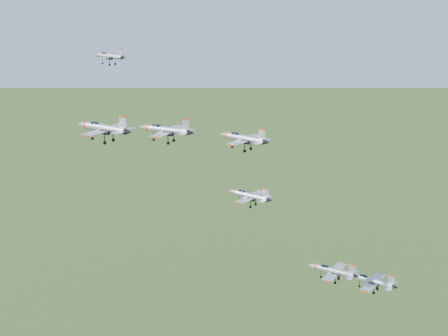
% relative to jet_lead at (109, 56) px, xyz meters
% --- Properties ---
extents(jet_lead, '(10.84, 9.07, 2.90)m').
position_rel_jet_lead_xyz_m(jet_lead, '(0.00, 0.00, 0.00)').
color(jet_lead, '#A4A8B1').
extents(jet_left_high, '(13.84, 11.37, 3.71)m').
position_rel_jet_lead_xyz_m(jet_left_high, '(24.38, -14.85, -12.74)').
color(jet_left_high, '#A4A8B1').
extents(jet_right_high, '(13.97, 11.60, 3.73)m').
position_rel_jet_lead_xyz_m(jet_right_high, '(19.74, -30.56, -9.33)').
color(jet_right_high, '#A4A8B1').
extents(jet_left_low, '(13.68, 11.49, 3.67)m').
position_rel_jet_lead_xyz_m(jet_left_low, '(37.91, -3.97, -15.63)').
color(jet_left_low, '#A4A8B1').
extents(jet_right_low, '(10.41, 8.71, 2.79)m').
position_rel_jet_lead_xyz_m(jet_right_low, '(47.06, -21.77, -21.97)').
color(jet_right_low, '#A4A8B1').
extents(jet_trail, '(10.74, 8.89, 2.87)m').
position_rel_jet_lead_xyz_m(jet_trail, '(63.78, -19.12, -35.78)').
color(jet_trail, '#A4A8B1').
extents(jet_extra, '(12.04, 10.06, 3.22)m').
position_rel_jet_lead_xyz_m(jet_extra, '(68.29, -2.84, -44.63)').
color(jet_extra, '#A4A8B1').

